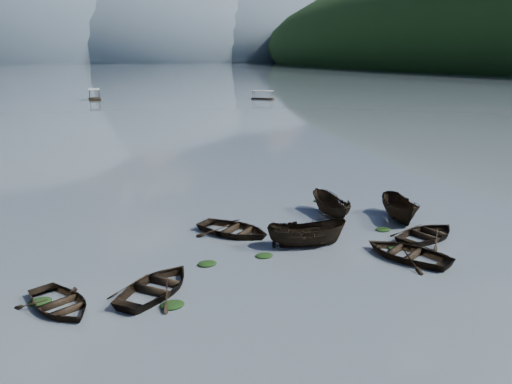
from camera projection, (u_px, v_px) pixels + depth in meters
name	position (u px, v px, depth m)	size (l,w,h in m)	color
ground_plane	(350.00, 293.00, 23.95)	(2400.00, 2400.00, 0.00)	slate
haze_mtn_b	(14.00, 62.00, 805.17)	(520.00, 520.00, 340.00)	#475666
haze_mtn_c	(139.00, 61.00, 878.16)	(520.00, 520.00, 260.00)	#475666
haze_mtn_d	(235.00, 61.00, 943.85)	(520.00, 520.00, 220.00)	#475666
rowboat_0	(60.00, 308.00, 22.54)	(3.06, 4.29, 0.89)	black
rowboat_1	(157.00, 292.00, 24.09)	(3.47, 4.86, 1.01)	black
rowboat_2	(306.00, 246.00, 29.86)	(1.79, 4.75, 1.83)	black
rowboat_3	(407.00, 258.00, 28.15)	(3.53, 4.95, 1.03)	black
rowboat_4	(427.00, 238.00, 31.14)	(3.40, 4.76, 0.99)	black
rowboat_5	(399.00, 220.00, 34.67)	(1.81, 4.82, 1.86)	black
rowboat_6	(234.00, 234.00, 31.89)	(3.56, 4.98, 1.03)	black
rowboat_8	(330.00, 215.00, 35.59)	(1.66, 4.42, 1.71)	black
weed_clump_0	(172.00, 306.00, 22.73)	(1.13, 0.92, 0.25)	black
weed_clump_1	(207.00, 265.00, 27.23)	(1.07, 0.85, 0.23)	black
weed_clump_2	(396.00, 248.00, 29.51)	(1.09, 0.87, 0.24)	black
weed_clump_3	(337.00, 215.00, 35.78)	(0.84, 0.71, 0.19)	black
weed_clump_4	(383.00, 230.00, 32.59)	(1.05, 0.84, 0.22)	black
weed_clump_5	(40.00, 303.00, 23.06)	(1.06, 0.85, 0.22)	black
weed_clump_6	(264.00, 256.00, 28.35)	(1.02, 0.85, 0.21)	black
weed_clump_7	(320.00, 201.00, 39.04)	(1.08, 0.86, 0.23)	black
pontoon_centre	(95.00, 100.00, 127.06)	(2.86, 6.86, 2.63)	black
pontoon_right	(263.00, 99.00, 128.25)	(2.33, 5.58, 2.14)	black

